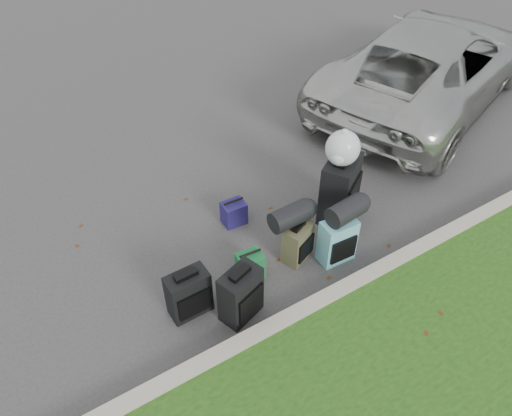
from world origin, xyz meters
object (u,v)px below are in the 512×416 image
tote_green (250,266)px  suitcase_small_black (189,294)px  suitcase_large_black_right (339,189)px  suitcase_teal (337,241)px  tote_navy (234,213)px  suv (430,64)px  suitcase_olive (297,243)px  suitcase_large_black_left (241,295)px

tote_green → suitcase_small_black: bearing=-169.4°
suitcase_large_black_right → suitcase_teal: bearing=-161.5°
tote_green → tote_navy: bearing=76.5°
suitcase_small_black → suitcase_large_black_right: suitcase_large_black_right is taller
suitcase_large_black_right → tote_green: bearing=159.2°
suv → suitcase_teal: (-3.55, -2.08, -0.39)m
suitcase_small_black → suitcase_olive: (1.40, 0.03, -0.03)m
suitcase_small_black → tote_navy: 1.44m
suv → suitcase_olive: 4.35m
suitcase_teal → suv: bearing=33.5°
suitcase_teal → tote_green: (-0.98, 0.30, -0.13)m
suitcase_small_black → suitcase_teal: 1.79m
suitcase_large_black_left → suitcase_large_black_right: (1.83, 0.68, 0.12)m
suv → suitcase_olive: (-3.93, -1.83, -0.44)m
suitcase_olive → suitcase_large_black_right: suitcase_large_black_right is taller
suitcase_teal → suitcase_small_black: bearing=176.1°
suitcase_large_black_left → suitcase_teal: bearing=-14.1°
suitcase_large_black_left → tote_navy: suitcase_large_black_left is taller
suitcase_large_black_left → suitcase_olive: suitcase_large_black_left is taller
suitcase_teal → suitcase_large_black_right: 0.77m
suitcase_olive → tote_navy: bearing=87.1°
suitcase_teal → tote_green: 1.03m
suitcase_large_black_left → suv: bearing=5.7°
suitcase_small_black → suitcase_large_black_right: size_ratio=0.64×
suitcase_large_black_right → tote_navy: size_ratio=2.79×
suitcase_small_black → suitcase_olive: suitcase_small_black is taller
suitcase_large_black_right → tote_navy: (-1.18, 0.58, -0.27)m
suitcase_large_black_left → tote_navy: (0.64, 1.26, -0.16)m
suv → tote_navy: size_ratio=15.99×
suv → suitcase_small_black: (-5.33, -1.86, -0.41)m
suitcase_small_black → suitcase_olive: size_ratio=1.13×
tote_green → suitcase_large_black_right: bearing=15.7°
suitcase_teal → suitcase_large_black_right: size_ratio=0.67×
suitcase_olive → tote_navy: size_ratio=1.59×
suitcase_large_black_left → suitcase_teal: 1.34m
suv → tote_navy: suv is taller
suv → suitcase_small_black: suv is taller
suitcase_olive → suitcase_large_black_right: 0.94m
suitcase_small_black → tote_green: (0.79, 0.08, -0.11)m
suitcase_olive → suitcase_teal: size_ratio=0.85×
suitcase_large_black_left → suitcase_large_black_right: suitcase_large_black_right is taller
suv → tote_green: 4.89m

